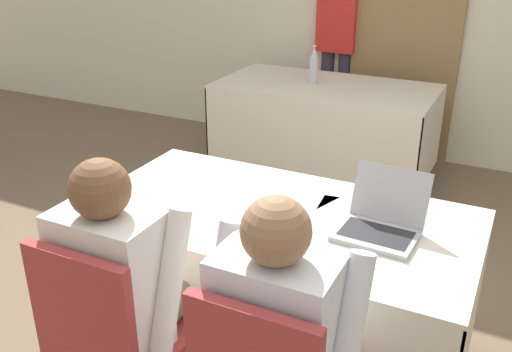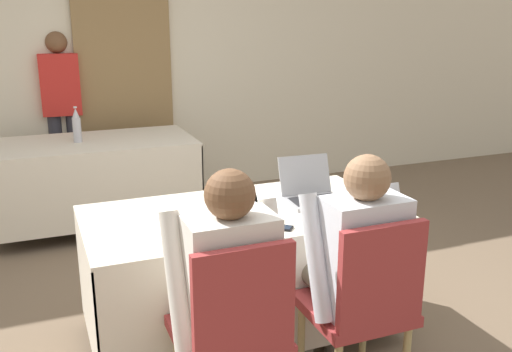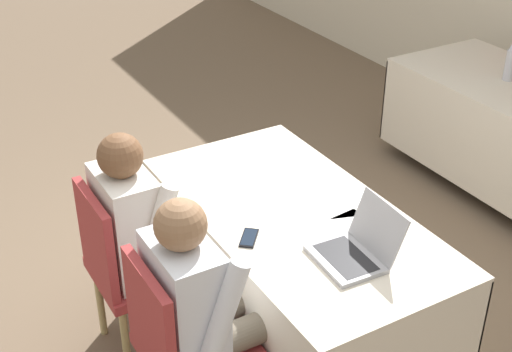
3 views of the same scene
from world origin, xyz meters
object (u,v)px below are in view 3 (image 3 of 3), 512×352
at_px(laptop, 355,249).
at_px(chair_near_left, 126,264).
at_px(water_bottle, 511,61).
at_px(chair_near_right, 182,344).
at_px(cell_phone, 249,238).
at_px(person_white_shirt, 204,305).
at_px(person_checkered_shirt, 145,230).

relative_size(laptop, chair_near_left, 0.35).
xyz_separation_m(water_bottle, chair_near_right, (0.95, -2.80, -0.36)).
xyz_separation_m(laptop, water_bottle, (-1.07, 2.05, 0.09)).
bearing_deg(laptop, cell_phone, -134.54).
xyz_separation_m(laptop, cell_phone, (-0.34, -0.31, -0.04)).
xyz_separation_m(laptop, chair_near_left, (-0.73, -0.75, -0.27)).
distance_m(water_bottle, person_white_shirt, 2.86).
bearing_deg(cell_phone, laptop, -7.02).
bearing_deg(person_checkered_shirt, cell_phone, -139.48).
distance_m(laptop, person_checkered_shirt, 0.98).
relative_size(laptop, person_white_shirt, 0.27).
bearing_deg(chair_near_right, cell_phone, -63.06).
distance_m(laptop, person_white_shirt, 0.67).
bearing_deg(person_checkered_shirt, person_white_shirt, -180.00).
bearing_deg(person_white_shirt, water_bottle, -70.61).
bearing_deg(cell_phone, chair_near_left, 178.88).
bearing_deg(chair_near_right, chair_near_left, 0.00).
distance_m(laptop, cell_phone, 0.47).
bearing_deg(chair_near_left, laptop, -134.31).
bearing_deg(chair_near_right, person_checkered_shirt, -9.67).
distance_m(water_bottle, person_checkered_shirt, 2.72).
distance_m(laptop, chair_near_left, 1.08).
bearing_deg(person_checkered_shirt, chair_near_left, 90.00).
bearing_deg(cell_phone, chair_near_right, -112.48).
bearing_deg(water_bottle, laptop, -62.45).
bearing_deg(person_checkered_shirt, laptop, -138.58).
distance_m(cell_phone, person_white_shirt, 0.41).
distance_m(water_bottle, chair_near_right, 2.98).
relative_size(laptop, chair_near_right, 0.35).
relative_size(chair_near_right, person_checkered_shirt, 0.78).
bearing_deg(cell_phone, person_checkered_shirt, 171.10).
height_order(laptop, person_checkered_shirt, person_checkered_shirt).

